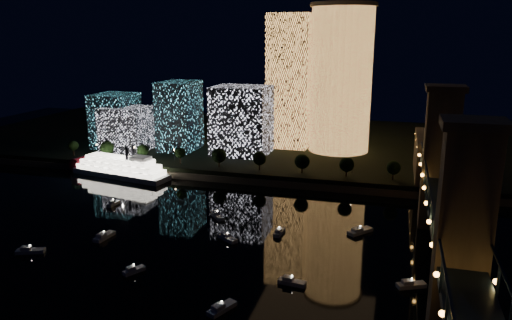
{
  "coord_description": "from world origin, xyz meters",
  "views": [
    {
      "loc": [
        49.51,
        -127.75,
        66.86
      ],
      "look_at": [
        -2.35,
        55.0,
        18.36
      ],
      "focal_mm": 35.0,
      "sensor_mm": 36.0,
      "label": 1
    }
  ],
  "objects_px": {
    "truss_bridge": "(449,231)",
    "tower_rectangular": "(290,81)",
    "riverboat": "(117,167)",
    "tower_cylindrical": "(341,79)"
  },
  "relations": [
    {
      "from": "tower_cylindrical",
      "to": "truss_bridge",
      "type": "relative_size",
      "value": 0.29
    },
    {
      "from": "tower_cylindrical",
      "to": "tower_rectangular",
      "type": "distance_m",
      "value": 28.5
    },
    {
      "from": "tower_cylindrical",
      "to": "truss_bridge",
      "type": "distance_m",
      "value": 145.01
    },
    {
      "from": "tower_rectangular",
      "to": "truss_bridge",
      "type": "relative_size",
      "value": 0.27
    },
    {
      "from": "riverboat",
      "to": "tower_rectangular",
      "type": "bearing_deg",
      "value": 43.61
    },
    {
      "from": "truss_bridge",
      "to": "tower_rectangular",
      "type": "bearing_deg",
      "value": 117.58
    },
    {
      "from": "tower_rectangular",
      "to": "truss_bridge",
      "type": "xyz_separation_m",
      "value": [
        72.8,
        -139.36,
        -24.83
      ]
    },
    {
      "from": "tower_rectangular",
      "to": "riverboat",
      "type": "xyz_separation_m",
      "value": [
        -70.26,
        -66.92,
        -36.89
      ]
    },
    {
      "from": "riverboat",
      "to": "truss_bridge",
      "type": "bearing_deg",
      "value": -26.86
    },
    {
      "from": "truss_bridge",
      "to": "riverboat",
      "type": "relative_size",
      "value": 4.81
    }
  ]
}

